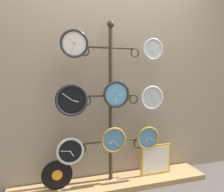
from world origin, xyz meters
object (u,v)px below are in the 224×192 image
(display_stand, at_px, (111,130))
(clock_top_left, at_px, (74,44))
(clock_top_right, at_px, (153,49))
(clock_middle_center, at_px, (116,94))
(clock_bottom_right, at_px, (148,138))
(picture_frame, at_px, (156,160))
(clock_middle_right, at_px, (152,98))
(clock_bottom_left, at_px, (70,151))
(clock_bottom_center, at_px, (114,140))
(clock_middle_left, at_px, (72,100))
(vinyl_record, at_px, (57,175))

(display_stand, xyz_separation_m, clock_top_left, (-0.40, -0.12, 0.91))
(clock_top_right, height_order, clock_middle_center, clock_top_right)
(clock_middle_center, bearing_deg, display_stand, 105.38)
(clock_top_left, distance_m, clock_bottom_right, 1.29)
(clock_bottom_right, bearing_deg, picture_frame, 24.26)
(clock_middle_center, xyz_separation_m, clock_middle_right, (0.42, 0.01, -0.05))
(clock_top_right, xyz_separation_m, clock_bottom_left, (-0.92, -0.01, -1.05))
(clock_bottom_center, bearing_deg, clock_top_right, 3.40)
(clock_middle_left, xyz_separation_m, vinyl_record, (-0.16, 0.06, -0.77))
(clock_middle_center, relative_size, clock_bottom_left, 1.02)
(clock_top_right, bearing_deg, display_stand, 170.38)
(clock_middle_center, bearing_deg, clock_top_left, -178.90)
(clock_middle_center, distance_m, vinyl_record, 1.03)
(clock_middle_center, relative_size, clock_middle_right, 1.07)
(clock_bottom_right, bearing_deg, clock_bottom_center, 179.17)
(clock_middle_right, relative_size, clock_bottom_right, 1.01)
(clock_top_left, relative_size, clock_middle_right, 1.02)
(clock_middle_center, height_order, clock_middle_right, clock_middle_center)
(clock_middle_center, relative_size, clock_bottom_right, 1.08)
(clock_middle_right, distance_m, clock_bottom_center, 0.63)
(clock_middle_right, bearing_deg, clock_bottom_center, -178.40)
(clock_bottom_right, distance_m, vinyl_record, 1.04)
(display_stand, relative_size, clock_bottom_right, 6.79)
(clock_top_left, relative_size, clock_middle_left, 0.85)
(display_stand, bearing_deg, picture_frame, -5.17)
(clock_top_right, xyz_separation_m, clock_middle_left, (-0.90, -0.03, -0.52))
(clock_middle_left, relative_size, vinyl_record, 1.04)
(clock_middle_left, distance_m, vinyl_record, 0.79)
(clock_middle_center, bearing_deg, vinyl_record, 175.35)
(clock_top_right, distance_m, clock_bottom_center, 1.07)
(clock_middle_center, bearing_deg, clock_middle_right, 1.96)
(clock_bottom_left, relative_size, clock_bottom_center, 1.02)
(clock_top_left, distance_m, clock_middle_center, 0.66)
(display_stand, height_order, clock_middle_center, display_stand)
(display_stand, bearing_deg, clock_middle_center, -74.62)
(clock_bottom_left, bearing_deg, display_stand, 10.58)
(clock_bottom_center, relative_size, clock_bottom_right, 1.04)
(display_stand, relative_size, clock_middle_center, 6.29)
(display_stand, xyz_separation_m, clock_top_right, (0.46, -0.08, 0.89))
(clock_bottom_left, bearing_deg, picture_frame, 2.08)
(clock_middle_left, height_order, clock_bottom_right, clock_middle_left)
(clock_top_right, height_order, vinyl_record, clock_top_right)
(clock_bottom_left, distance_m, picture_frame, 1.02)
(clock_middle_left, bearing_deg, clock_bottom_center, 0.96)
(clock_top_right, bearing_deg, vinyl_record, 178.84)
(clock_middle_left, bearing_deg, clock_top_right, 2.21)
(display_stand, distance_m, clock_bottom_center, 0.13)
(clock_top_left, distance_m, clock_middle_right, 1.02)
(clock_middle_left, bearing_deg, clock_bottom_left, 127.49)
(clock_top_left, bearing_deg, vinyl_record, 162.81)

